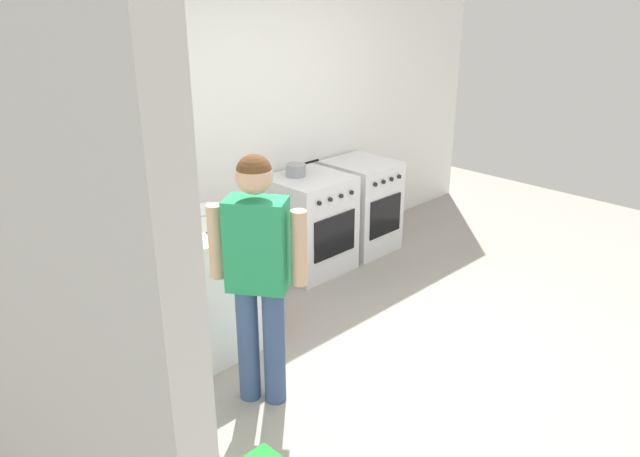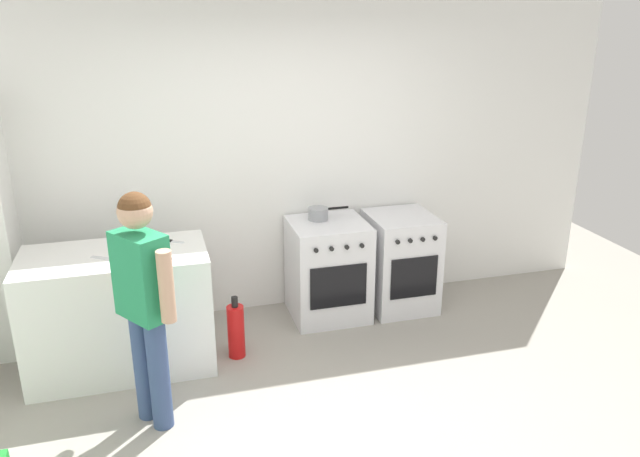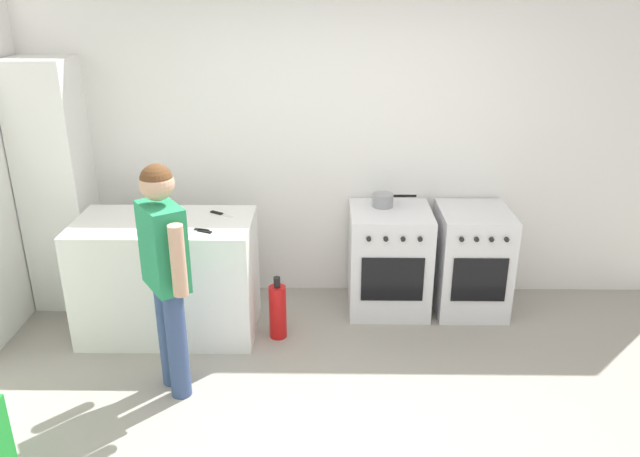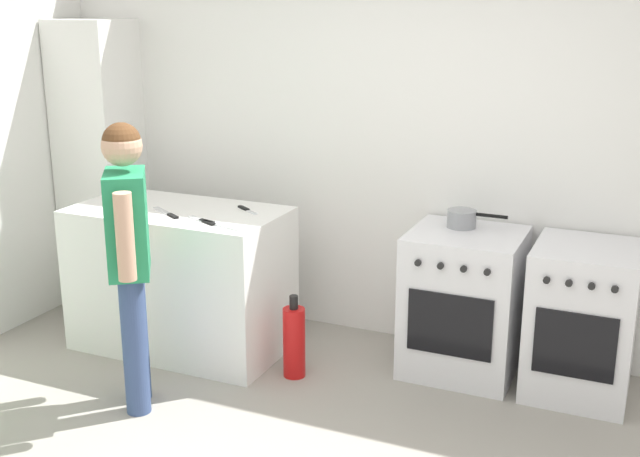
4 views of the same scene
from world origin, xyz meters
TOP-DOWN VIEW (x-y plane):
  - ground_plane at (0.00, 0.00)m, footprint 8.00×8.00m
  - back_wall at (0.00, 1.95)m, footprint 6.00×0.10m
  - counter_unit at (-1.35, 1.20)m, footprint 1.30×0.70m
  - oven_left at (0.35, 1.58)m, footprint 0.64×0.62m
  - oven_right at (1.01, 1.58)m, footprint 0.55×0.62m
  - pot at (0.29, 1.68)m, footprint 0.35×0.17m
  - knife_paring at (-0.95, 1.35)m, footprint 0.19×0.14m
  - knife_chef at (-1.35, 1.08)m, footprint 0.28×0.19m
  - knife_carving at (-0.94, 0.99)m, footprint 0.33×0.12m
  - knife_utility at (-1.06, 1.02)m, footprint 0.24×0.14m
  - person at (-1.15, 0.45)m, footprint 0.36×0.49m
  - fire_extinguisher at (-0.52, 1.10)m, footprint 0.13×0.13m
  - larder_cabinet at (-2.30, 1.68)m, footprint 0.48×0.44m

SIDE VIEW (x-z plane):
  - ground_plane at x=0.00m, z-range 0.00..0.00m
  - fire_extinguisher at x=-0.52m, z-range -0.03..0.47m
  - oven_right at x=1.01m, z-range 0.00..0.85m
  - oven_left at x=0.35m, z-range 0.00..0.85m
  - counter_unit at x=-1.35m, z-range 0.00..0.90m
  - pot at x=0.29m, z-range 0.85..0.95m
  - knife_carving at x=-0.94m, z-range 0.90..0.91m
  - knife_chef at x=-1.35m, z-range 0.90..0.91m
  - knife_utility at x=-1.06m, z-range 0.90..0.91m
  - knife_paring at x=-0.95m, z-range 0.90..0.91m
  - person at x=-1.15m, z-range 0.14..1.68m
  - larder_cabinet at x=-2.30m, z-range 0.00..2.00m
  - back_wall at x=0.00m, z-range 0.00..2.60m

